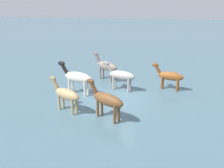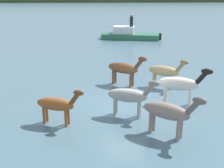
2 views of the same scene
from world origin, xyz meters
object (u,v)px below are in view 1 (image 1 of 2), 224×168
object	(u,v)px
horse_dun_straggler	(66,94)
horse_dark_mare	(77,77)
horse_chestnut_trailing	(121,75)
horse_pinto_flank	(169,76)
horse_rear_stallion	(106,66)
horse_mid_herd	(107,99)

from	to	relation	value
horse_dun_straggler	horse_dark_mare	size ratio (longest dim) A/B	0.85
horse_chestnut_trailing	horse_dun_straggler	bearing A→B (deg)	74.52
horse_pinto_flank	horse_dun_straggler	world-z (taller)	horse_dun_straggler
horse_pinto_flank	horse_chestnut_trailing	world-z (taller)	horse_chestnut_trailing
horse_pinto_flank	horse_chestnut_trailing	size ratio (longest dim) A/B	0.93
horse_dun_straggler	horse_pinto_flank	bearing A→B (deg)	-113.85
horse_pinto_flank	horse_rear_stallion	bearing A→B (deg)	2.32
horse_dark_mare	horse_dun_straggler	bearing A→B (deg)	113.91
horse_chestnut_trailing	horse_rear_stallion	size ratio (longest dim) A/B	1.02
horse_rear_stallion	horse_dark_mare	distance (m)	3.30
horse_dun_straggler	horse_dark_mare	distance (m)	2.49
horse_dun_straggler	horse_dark_mare	world-z (taller)	horse_dark_mare
horse_rear_stallion	horse_mid_herd	bearing A→B (deg)	136.73
horse_dun_straggler	horse_mid_herd	size ratio (longest dim) A/B	0.95
horse_chestnut_trailing	horse_rear_stallion	world-z (taller)	horse_rear_stallion
horse_chestnut_trailing	horse_mid_herd	size ratio (longest dim) A/B	1.04
horse_pinto_flank	horse_dark_mare	size ratio (longest dim) A/B	0.85
horse_pinto_flank	horse_mid_herd	world-z (taller)	horse_mid_herd
horse_pinto_flank	horse_rear_stallion	world-z (taller)	horse_rear_stallion
horse_rear_stallion	horse_dun_straggler	distance (m)	5.63
horse_pinto_flank	horse_chestnut_trailing	xyz separation A→B (m)	(3.14, 0.72, 0.07)
horse_pinto_flank	horse_rear_stallion	size ratio (longest dim) A/B	0.95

